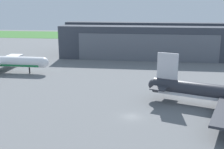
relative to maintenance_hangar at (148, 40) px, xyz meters
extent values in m
plane|color=slate|center=(-2.95, -86.31, -8.35)|extent=(440.00, 440.00, 0.00)
cube|color=#3B7132|center=(-2.95, 92.84, -8.31)|extent=(440.00, 56.00, 0.08)
cube|color=#383D47|center=(0.00, 0.09, -0.14)|extent=(88.60, 32.48, 16.42)
cube|color=slate|center=(0.00, -16.30, -1.78)|extent=(67.33, 0.30, 13.13)
cube|color=#383D47|center=(0.00, 0.09, 8.67)|extent=(88.60, 7.80, 1.20)
sphere|color=white|center=(-40.45, -46.92, -3.74)|extent=(4.08, 4.08, 4.08)
cube|color=white|center=(-60.35, -37.06, -4.28)|extent=(6.23, 17.20, 0.56)
cylinder|color=gray|center=(-59.55, -38.44, -5.74)|extent=(4.05, 2.36, 2.34)
cylinder|color=black|center=(-46.59, -46.89, -7.11)|extent=(0.56, 0.56, 2.48)
sphere|color=#282B33|center=(2.78, -71.82, -4.02)|extent=(3.43, 3.43, 3.43)
cube|color=silver|center=(6.25, -73.02, 1.91)|extent=(5.76, 2.32, 7.47)
cube|color=#282B33|center=(4.32, -75.82, -3.58)|extent=(5.90, 7.16, 0.28)
cube|color=#282B33|center=(6.45, -69.62, -3.58)|extent=(5.90, 7.16, 0.28)
camera|label=1|loc=(1.02, -151.46, 19.01)|focal=45.04mm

